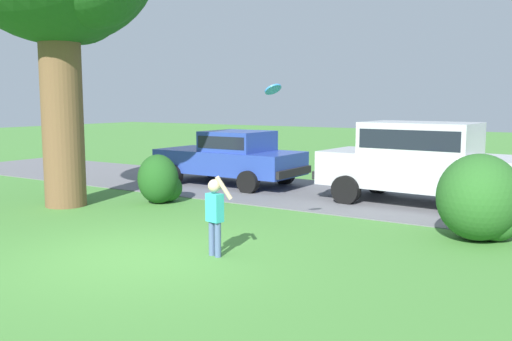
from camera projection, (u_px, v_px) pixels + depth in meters
name	position (u px, v px, depth m)	size (l,w,h in m)	color
ground_plane	(134.00, 257.00, 8.60)	(80.00, 80.00, 0.00)	#478438
driveway_strip	(323.00, 195.00, 14.24)	(28.00, 4.40, 0.02)	slate
shrub_near_tree	(160.00, 181.00, 13.10)	(0.98, 1.09, 1.16)	#1E511C
shrub_centre_left	(480.00, 199.00, 9.59)	(1.41, 1.67, 1.51)	#286023
parked_sedan	(232.00, 156.00, 15.83)	(4.42, 2.14, 1.56)	#28429E
parked_suv	(420.00, 159.00, 12.80)	(4.79, 2.30, 1.92)	silver
child_thrower	(215.00, 211.00, 8.57)	(0.47, 0.23, 1.29)	#4C608C
frisbee	(273.00, 89.00, 8.87)	(0.28, 0.28, 0.21)	#337FDB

